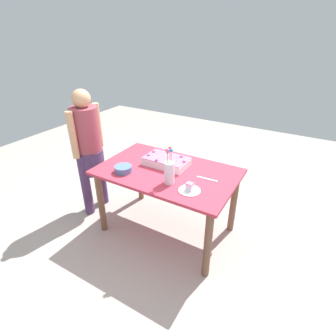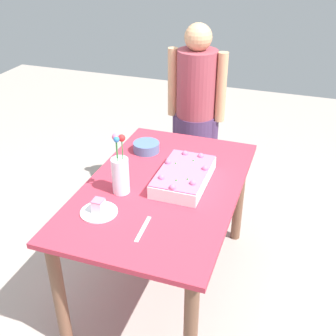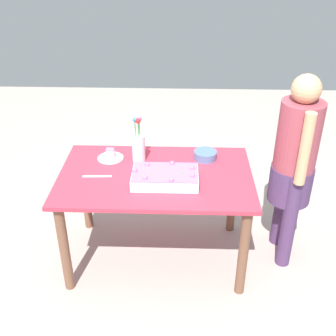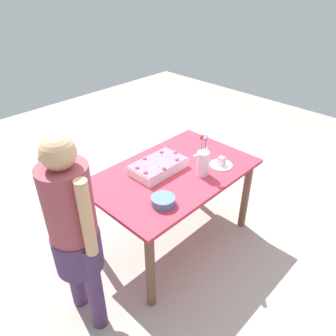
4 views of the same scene
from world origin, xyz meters
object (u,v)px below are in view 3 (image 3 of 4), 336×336
at_px(sheet_cake, 165,177).
at_px(serving_plate_with_slice, 110,156).
at_px(person_standing, 294,160).
at_px(cake_knife, 97,176).
at_px(fruit_bowl, 205,155).
at_px(flower_vase, 139,146).

height_order(sheet_cake, serving_plate_with_slice, sheet_cake).
xyz_separation_m(sheet_cake, person_standing, (-0.92, -0.19, 0.04)).
distance_m(cake_knife, fruit_bowl, 0.83).
bearing_deg(person_standing, flower_vase, -5.77).
xyz_separation_m(flower_vase, fruit_bowl, (-0.50, -0.05, -0.09)).
height_order(fruit_bowl, person_standing, person_standing).
height_order(cake_knife, person_standing, person_standing).
bearing_deg(sheet_cake, person_standing, -168.45).
height_order(flower_vase, person_standing, person_standing).
bearing_deg(serving_plate_with_slice, person_standing, 174.02).
distance_m(serving_plate_with_slice, cake_knife, 0.28).
relative_size(sheet_cake, cake_knife, 2.21).
relative_size(serving_plate_with_slice, fruit_bowl, 1.13).
height_order(cake_knife, fruit_bowl, fruit_bowl).
xyz_separation_m(sheet_cake, fruit_bowl, (-0.29, -0.35, -0.01)).
bearing_deg(person_standing, cake_knife, 5.21).
height_order(serving_plate_with_slice, cake_knife, serving_plate_with_slice).
xyz_separation_m(sheet_cake, flower_vase, (0.21, -0.30, 0.08)).
xyz_separation_m(flower_vase, person_standing, (-1.13, 0.11, -0.04)).
bearing_deg(cake_knife, flower_vase, 38.26).
relative_size(sheet_cake, fruit_bowl, 2.63).
relative_size(flower_vase, person_standing, 0.24).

